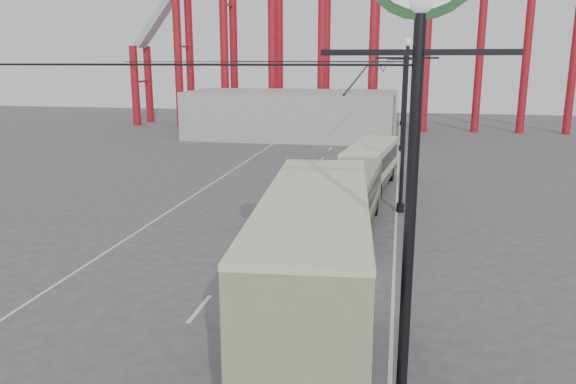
% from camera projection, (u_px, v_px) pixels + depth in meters
% --- Properties ---
extents(ground, '(160.00, 160.00, 0.00)m').
position_uv_depth(ground, '(183.00, 375.00, 14.92)').
color(ground, '#48484A').
rests_on(ground, ground).
extents(road_markings, '(12.52, 120.00, 0.01)m').
position_uv_depth(road_markings, '(291.00, 199.00, 33.90)').
color(road_markings, silver).
rests_on(road_markings, ground).
extents(lamp_post_near, '(3.20, 0.44, 10.80)m').
position_uv_depth(lamp_post_near, '(417.00, 80.00, 9.20)').
color(lamp_post_near, black).
rests_on(lamp_post_near, ground).
extents(lamp_post_mid, '(3.20, 0.44, 9.32)m').
position_uv_depth(lamp_post_mid, '(404.00, 128.00, 29.98)').
color(lamp_post_mid, black).
rests_on(lamp_post_mid, ground).
extents(lamp_post_far, '(3.20, 0.44, 9.32)m').
position_uv_depth(lamp_post_far, '(403.00, 100.00, 50.99)').
color(lamp_post_far, black).
rests_on(lamp_post_far, ground).
extents(lamp_post_distant, '(3.20, 0.44, 9.32)m').
position_uv_depth(lamp_post_distant, '(403.00, 88.00, 72.00)').
color(lamp_post_distant, black).
rests_on(lamp_post_distant, ground).
extents(fairground_shed, '(22.00, 10.00, 5.00)m').
position_uv_depth(fairground_shed, '(292.00, 115.00, 60.37)').
color(fairground_shed, '#9E9E99').
rests_on(fairground_shed, ground).
extents(double_decker_bus, '(3.21, 9.70, 5.12)m').
position_uv_depth(double_decker_bus, '(315.00, 285.00, 13.58)').
color(double_decker_bus, '#3E4726').
rests_on(double_decker_bus, ground).
extents(single_decker_green, '(2.76, 10.01, 2.80)m').
position_uv_depth(single_decker_green, '(349.00, 199.00, 27.45)').
color(single_decker_green, gray).
rests_on(single_decker_green, ground).
extents(single_decker_cream, '(3.39, 9.44, 2.87)m').
position_uv_depth(single_decker_cream, '(371.00, 163.00, 36.60)').
color(single_decker_cream, beige).
rests_on(single_decker_cream, ground).
extents(pedestrian, '(0.71, 0.69, 1.65)m').
position_uv_depth(pedestrian, '(325.00, 245.00, 22.92)').
color(pedestrian, black).
rests_on(pedestrian, ground).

